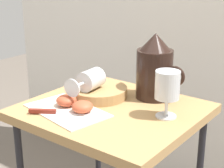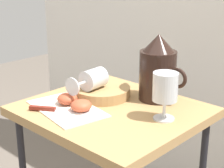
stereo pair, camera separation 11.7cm
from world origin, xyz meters
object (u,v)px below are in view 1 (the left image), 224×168
(apple_half_left, at_px, (66,100))
(wine_glass_tipped_near, at_px, (90,80))
(wine_glass_upright, at_px, (167,88))
(knife, at_px, (55,112))
(apple_half_right, at_px, (82,107))
(pitcher, at_px, (155,72))
(table, at_px, (112,127))
(basket_tray, at_px, (99,92))

(apple_half_left, bearing_deg, wine_glass_tipped_near, 80.26)
(wine_glass_upright, xyz_separation_m, knife, (-0.28, -0.19, -0.09))
(wine_glass_upright, xyz_separation_m, wine_glass_tipped_near, (-0.28, -0.03, -0.02))
(apple_half_right, distance_m, knife, 0.09)
(pitcher, xyz_separation_m, wine_glass_upright, (0.12, -0.12, 0.00))
(apple_half_left, bearing_deg, pitcher, 53.73)
(table, height_order, apple_half_left, apple_half_left)
(wine_glass_upright, height_order, knife, wine_glass_upright)
(table, height_order, basket_tray, basket_tray)
(apple_half_right, relative_size, knife, 0.33)
(basket_tray, relative_size, apple_half_left, 2.96)
(wine_glass_upright, bearing_deg, table, -167.39)
(wine_glass_tipped_near, distance_m, knife, 0.18)
(basket_tray, height_order, pitcher, pitcher)
(pitcher, xyz_separation_m, apple_half_right, (-0.10, -0.26, -0.07))
(basket_tray, xyz_separation_m, apple_half_left, (-0.03, -0.13, 0.00))
(pitcher, xyz_separation_m, wine_glass_tipped_near, (-0.16, -0.15, -0.02))
(pitcher, distance_m, apple_half_right, 0.28)
(wine_glass_tipped_near, height_order, apple_half_right, wine_glass_tipped_near)
(wine_glass_upright, distance_m, apple_half_left, 0.33)
(wine_glass_upright, relative_size, apple_half_left, 2.18)
(knife, bearing_deg, wine_glass_tipped_near, 89.57)
(wine_glass_upright, xyz_separation_m, apple_half_left, (-0.30, -0.12, -0.07))
(pitcher, relative_size, wine_glass_tipped_near, 1.49)
(pitcher, distance_m, wine_glass_upright, 0.17)
(apple_half_left, relative_size, knife, 0.33)
(wine_glass_tipped_near, xyz_separation_m, knife, (-0.00, -0.17, -0.06))
(table, distance_m, wine_glass_tipped_near, 0.17)
(basket_tray, xyz_separation_m, wine_glass_tipped_near, (-0.01, -0.04, 0.05))
(apple_half_right, height_order, knife, apple_half_right)
(pitcher, relative_size, wine_glass_upright, 1.55)
(basket_tray, relative_size, apple_half_right, 2.96)
(basket_tray, xyz_separation_m, knife, (-0.01, -0.20, -0.01))
(pitcher, height_order, wine_glass_upright, pitcher)
(basket_tray, height_order, wine_glass_upright, wine_glass_upright)
(apple_half_right, bearing_deg, pitcher, 67.99)
(wine_glass_tipped_near, distance_m, apple_half_left, 0.11)
(apple_half_right, bearing_deg, basket_tray, 109.78)
(table, xyz_separation_m, basket_tray, (-0.09, 0.05, 0.09))
(basket_tray, bearing_deg, apple_half_left, -100.74)
(wine_glass_upright, relative_size, wine_glass_tipped_near, 0.96)
(table, distance_m, apple_half_right, 0.14)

